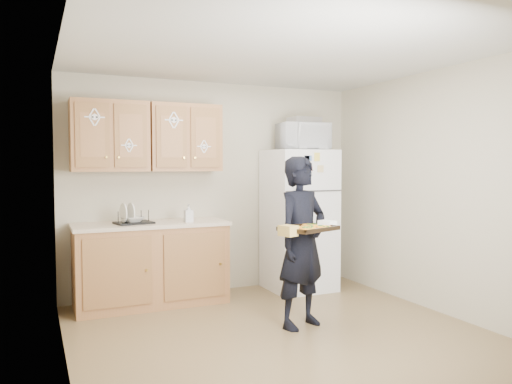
% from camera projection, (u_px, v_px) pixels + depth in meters
% --- Properties ---
extents(floor, '(3.60, 3.60, 0.00)m').
position_uv_depth(floor, '(283.00, 336.00, 4.44)').
color(floor, olive).
rests_on(floor, ground).
extents(ceiling, '(3.60, 3.60, 0.00)m').
position_uv_depth(ceiling, '(284.00, 51.00, 4.30)').
color(ceiling, beige).
rests_on(ceiling, wall_back).
extents(wall_back, '(3.60, 0.04, 2.50)m').
position_uv_depth(wall_back, '(215.00, 187.00, 6.01)').
color(wall_back, '#B5AC93').
rests_on(wall_back, floor).
extents(wall_front, '(3.60, 0.04, 2.50)m').
position_uv_depth(wall_front, '(435.00, 214.00, 2.73)').
color(wall_front, '#B5AC93').
rests_on(wall_front, floor).
extents(wall_left, '(0.04, 3.60, 2.50)m').
position_uv_depth(wall_left, '(64.00, 202.00, 3.63)').
color(wall_left, '#B5AC93').
rests_on(wall_left, floor).
extents(wall_right, '(0.04, 3.60, 2.50)m').
position_uv_depth(wall_right, '(440.00, 191.00, 5.11)').
color(wall_right, '#B5AC93').
rests_on(wall_right, floor).
extents(refrigerator, '(0.75, 0.70, 1.70)m').
position_uv_depth(refrigerator, '(299.00, 220.00, 6.08)').
color(refrigerator, white).
rests_on(refrigerator, floor).
extents(base_cabinet, '(1.60, 0.60, 0.86)m').
position_uv_depth(base_cabinet, '(151.00, 265.00, 5.41)').
color(base_cabinet, '#986434').
rests_on(base_cabinet, floor).
extents(countertop, '(1.64, 0.64, 0.04)m').
position_uv_depth(countertop, '(151.00, 224.00, 5.39)').
color(countertop, beige).
rests_on(countertop, base_cabinet).
extents(upper_cab_left, '(0.80, 0.33, 0.75)m').
position_uv_depth(upper_cab_left, '(110.00, 136.00, 5.30)').
color(upper_cab_left, '#986434').
rests_on(upper_cab_left, wall_back).
extents(upper_cab_right, '(0.80, 0.33, 0.75)m').
position_uv_depth(upper_cab_right, '(184.00, 138.00, 5.63)').
color(upper_cab_right, '#986434').
rests_on(upper_cab_right, wall_back).
extents(cereal_box, '(0.20, 0.07, 0.32)m').
position_uv_depth(cereal_box, '(324.00, 268.00, 6.55)').
color(cereal_box, gold).
rests_on(cereal_box, floor).
extents(person, '(0.68, 0.55, 1.60)m').
position_uv_depth(person, '(302.00, 242.00, 4.66)').
color(person, black).
rests_on(person, floor).
extents(baking_tray, '(0.55, 0.47, 0.04)m').
position_uv_depth(baking_tray, '(308.00, 229.00, 4.36)').
color(baking_tray, black).
rests_on(baking_tray, person).
extents(pizza_front_left, '(0.15, 0.15, 0.02)m').
position_uv_depth(pizza_front_left, '(307.00, 229.00, 4.23)').
color(pizza_front_left, orange).
rests_on(pizza_front_left, baking_tray).
extents(pizza_front_right, '(0.15, 0.15, 0.02)m').
position_uv_depth(pizza_front_right, '(323.00, 227.00, 4.37)').
color(pizza_front_right, orange).
rests_on(pizza_front_right, baking_tray).
extents(pizza_back_left, '(0.15, 0.15, 0.02)m').
position_uv_depth(pizza_back_left, '(294.00, 227.00, 4.34)').
color(pizza_back_left, orange).
rests_on(pizza_back_left, baking_tray).
extents(pizza_back_right, '(0.15, 0.15, 0.02)m').
position_uv_depth(pizza_back_right, '(310.00, 225.00, 4.49)').
color(pizza_back_right, orange).
rests_on(pizza_back_right, baking_tray).
extents(pizza_center, '(0.15, 0.15, 0.02)m').
position_uv_depth(pizza_center, '(308.00, 227.00, 4.36)').
color(pizza_center, orange).
rests_on(pizza_center, baking_tray).
extents(microwave, '(0.62, 0.45, 0.32)m').
position_uv_depth(microwave, '(303.00, 137.00, 5.99)').
color(microwave, white).
rests_on(microwave, refrigerator).
extents(foil_pan, '(0.36, 0.25, 0.08)m').
position_uv_depth(foil_pan, '(304.00, 120.00, 6.02)').
color(foil_pan, silver).
rests_on(foil_pan, microwave).
extents(dish_rack, '(0.42, 0.34, 0.15)m').
position_uv_depth(dish_rack, '(134.00, 217.00, 5.26)').
color(dish_rack, black).
rests_on(dish_rack, countertop).
extents(bowl, '(0.30, 0.30, 0.06)m').
position_uv_depth(bowl, '(133.00, 219.00, 5.26)').
color(bowl, silver).
rests_on(bowl, dish_rack).
extents(soap_bottle, '(0.09, 0.09, 0.19)m').
position_uv_depth(soap_bottle, '(189.00, 213.00, 5.41)').
color(soap_bottle, white).
rests_on(soap_bottle, countertop).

